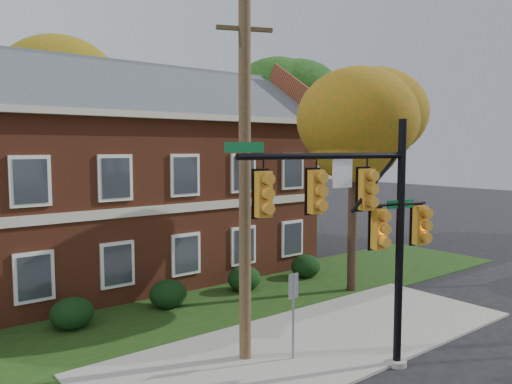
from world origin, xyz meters
TOP-DOWN VIEW (x-y plane):
  - ground at (0.00, 0.00)m, footprint 120.00×120.00m
  - sidewalk at (0.00, 1.00)m, footprint 14.00×5.00m
  - grass_strip at (0.00, 6.00)m, footprint 30.00×6.00m
  - apartment_building at (-2.00, 11.95)m, footprint 18.80×8.80m
  - hedge_left at (-5.50, 6.70)m, footprint 1.40×1.26m
  - hedge_center at (-2.00, 6.70)m, footprint 1.40×1.26m
  - hedge_right at (1.50, 6.70)m, footprint 1.40×1.26m
  - hedge_far_right at (5.00, 6.70)m, footprint 1.40×1.26m
  - tree_near_right at (5.22, 3.87)m, footprint 4.50×4.25m
  - tree_right_rear at (9.31, 12.81)m, footprint 6.30×5.95m
  - tree_far_rear at (-0.66, 19.79)m, footprint 6.84×6.46m
  - traffic_signal at (-0.64, -1.26)m, footprint 5.85×1.37m
  - utility_pole at (-2.50, 1.32)m, footprint 1.44×0.70m
  - sign_post at (-1.50, 0.45)m, footprint 0.36×0.08m

SIDE VIEW (x-z plane):
  - ground at x=0.00m, z-range 0.00..0.00m
  - grass_strip at x=0.00m, z-range 0.00..0.04m
  - sidewalk at x=0.00m, z-range 0.00..0.08m
  - hedge_left at x=-5.50m, z-range 0.00..1.05m
  - hedge_center at x=-2.00m, z-range 0.00..1.05m
  - hedge_right at x=1.50m, z-range 0.00..1.05m
  - hedge_far_right at x=5.00m, z-range 0.00..1.05m
  - sign_post at x=-1.50m, z-range 0.44..2.90m
  - traffic_signal at x=-0.64m, z-range 0.80..7.44m
  - utility_pole at x=-2.50m, z-range 0.07..9.83m
  - apartment_building at x=-2.00m, z-range 0.12..9.86m
  - tree_near_right at x=5.22m, z-range 2.38..10.96m
  - tree_right_rear at x=9.31m, z-range 2.81..13.43m
  - tree_far_rear at x=-0.66m, z-range 3.08..14.60m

